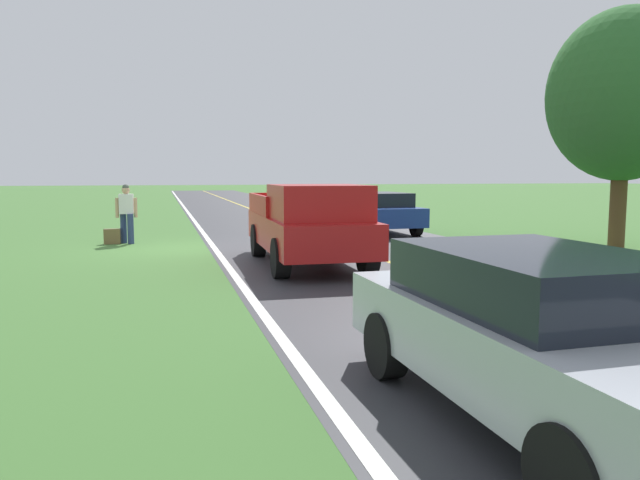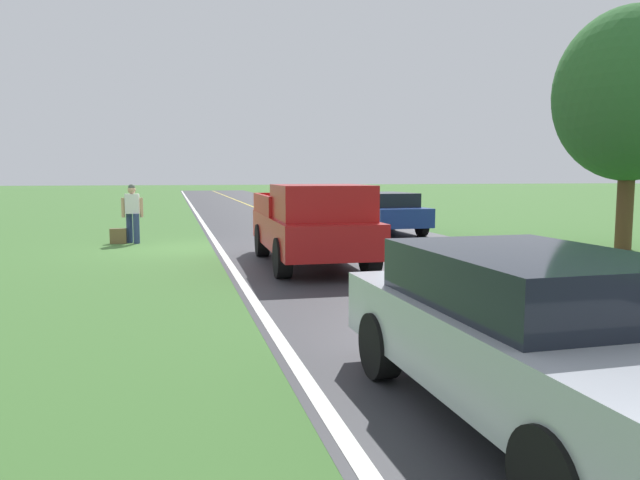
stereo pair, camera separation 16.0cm
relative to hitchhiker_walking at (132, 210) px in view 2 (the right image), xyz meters
The scene contains 10 objects.
ground_plane 2.49m from the hitchhiker_walking, 131.50° to the left, with size 200.00×200.00×0.00m, color #427033.
road_surface 6.40m from the hitchhiker_walking, 164.31° to the left, with size 7.78×120.00×0.00m, color #333338.
lane_edge_line 3.09m from the hitchhiker_walking, 144.33° to the left, with size 0.16×117.60×0.00m, color silver.
lane_centre_line 6.40m from the hitchhiker_walking, 164.31° to the left, with size 0.14×117.60×0.00m, color gold.
hitchhiker_walking is the anchor object (origin of this frame).
suitcase_carried 0.87m from the hitchhiker_walking, ahead, with size 0.20×0.46×0.45m, color brown.
pickup_truck_passing 7.03m from the hitchhiker_walking, 126.29° to the left, with size 2.20×5.45×1.82m.
tree_far_side_near 14.26m from the hitchhiker_walking, 159.84° to the left, with size 3.99×3.99×6.45m.
sedan_near_oncoming 8.34m from the hitchhiker_walking, behind, with size 2.03×4.45×1.41m.
sedan_ahead_same_lane 14.94m from the hitchhiker_walking, 105.50° to the left, with size 1.99×4.43×1.41m.
Camera 2 is at (0.38, 16.91, 2.04)m, focal length 33.82 mm.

